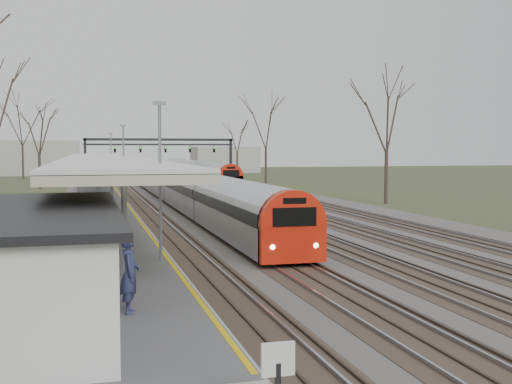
% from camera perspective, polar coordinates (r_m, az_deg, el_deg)
% --- Properties ---
extents(track_bed, '(24.00, 160.00, 0.22)m').
position_cam_1_polar(track_bed, '(62.28, -5.41, -0.32)').
color(track_bed, '#474442').
rests_on(track_bed, ground).
extents(platform, '(3.50, 69.00, 1.00)m').
position_cam_1_polar(platform, '(43.97, -13.65, -1.57)').
color(platform, '#9E9B93').
rests_on(platform, ground).
extents(canopy, '(4.10, 50.00, 3.11)m').
position_cam_1_polar(canopy, '(39.27, -13.58, 2.81)').
color(canopy, slate).
rests_on(canopy, platform).
extents(signal_gantry, '(21.00, 0.59, 6.08)m').
position_cam_1_polar(signal_gantry, '(91.83, -8.51, 4.01)').
color(signal_gantry, black).
rests_on(signal_gantry, ground).
extents(tree_east_far, '(5.00, 5.00, 10.30)m').
position_cam_1_polar(tree_east_far, '(53.96, 11.57, 6.66)').
color(tree_east_far, '#2D231C').
rests_on(tree_east_far, ground).
extents(train_near, '(2.62, 90.21, 3.05)m').
position_cam_1_polar(train_near, '(67.87, -8.57, 1.19)').
color(train_near, '#B5B8C0').
rests_on(train_near, ground).
extents(train_far, '(2.62, 45.21, 3.05)m').
position_cam_1_polar(train_far, '(87.94, -5.43, 1.81)').
color(train_far, '#B5B8C0').
rests_on(train_far, ground).
extents(passenger, '(0.48, 0.68, 1.76)m').
position_cam_1_polar(passenger, '(14.16, -11.17, -7.16)').
color(passenger, '#292F51').
rests_on(passenger, platform).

